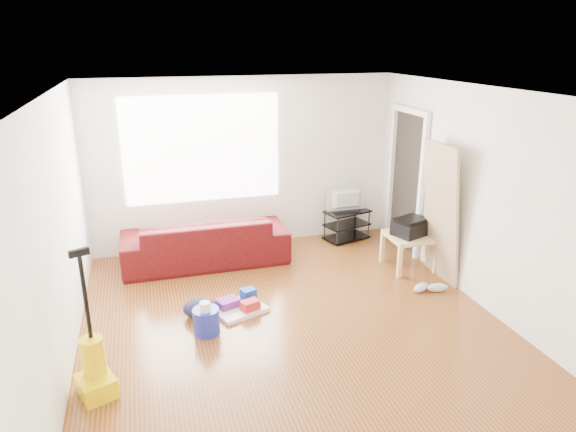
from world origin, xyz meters
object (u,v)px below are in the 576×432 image
object	(u,v)px
sofa	(206,262)
cleaning_tray	(240,305)
tv_stand	(347,225)
backpack	(201,317)
side_table	(410,240)
vacuum	(95,369)
bucket	(207,333)

from	to	relation	value
sofa	cleaning_tray	xyz separation A→B (m)	(0.20, -1.47, 0.06)
tv_stand	backpack	size ratio (longest dim) A/B	1.94
side_table	vacuum	xyz separation A→B (m)	(-3.95, -1.64, -0.15)
cleaning_tray	sofa	bearing A→B (deg)	97.64
tv_stand	side_table	xyz separation A→B (m)	(0.41, -1.22, 0.16)
bucket	cleaning_tray	distance (m)	0.59
cleaning_tray	backpack	distance (m)	0.46
bucket	vacuum	size ratio (longest dim) A/B	0.21
tv_stand	side_table	bearing A→B (deg)	-87.60
side_table	vacuum	world-z (taller)	vacuum
side_table	backpack	world-z (taller)	side_table
sofa	tv_stand	xyz separation A→B (m)	(2.24, 0.27, 0.24)
cleaning_tray	vacuum	distance (m)	1.88
backpack	vacuum	bearing A→B (deg)	-115.91
bucket	backpack	world-z (taller)	bucket
side_table	tv_stand	bearing A→B (deg)	108.53
cleaning_tray	backpack	size ratio (longest dim) A/B	1.75
side_table	backpack	distance (m)	2.99
backpack	vacuum	size ratio (longest dim) A/B	0.29
sofa	cleaning_tray	bearing A→B (deg)	97.64
tv_stand	backpack	world-z (taller)	tv_stand
sofa	backpack	bearing A→B (deg)	80.17
sofa	cleaning_tray	size ratio (longest dim) A/B	3.31
sofa	side_table	world-z (taller)	side_table
bucket	cleaning_tray	xyz separation A→B (m)	(0.44, 0.39, 0.06)
tv_stand	cleaning_tray	xyz separation A→B (m)	(-2.04, -1.74, -0.18)
sofa	backpack	size ratio (longest dim) A/B	5.79
sofa	vacuum	bearing A→B (deg)	63.23
tv_stand	backpack	xyz separation A→B (m)	(-2.50, -1.78, -0.24)
bucket	backpack	distance (m)	0.36
backpack	side_table	bearing A→B (deg)	29.09
sofa	vacuum	size ratio (longest dim) A/B	1.66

